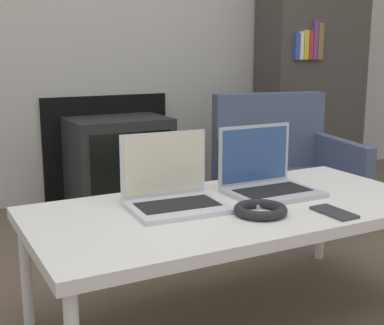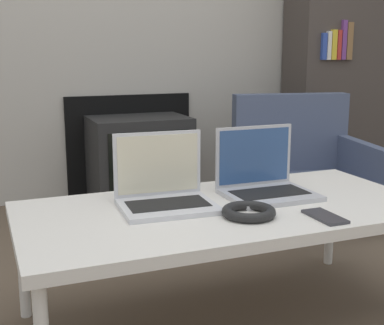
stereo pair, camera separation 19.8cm
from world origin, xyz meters
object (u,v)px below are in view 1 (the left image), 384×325
at_px(laptop_left, 173,191).
at_px(tv, 119,162).
at_px(headphones, 260,210).
at_px(armchair, 281,160).
at_px(phone, 334,212).
at_px(laptop_right, 266,179).

height_order(laptop_left, tv, laptop_left).
bearing_deg(laptop_left, headphones, -42.86).
relative_size(tv, armchair, 0.71).
bearing_deg(phone, laptop_right, 96.89).
relative_size(headphones, phone, 1.10).
height_order(laptop_right, phone, laptop_right).
bearing_deg(laptop_left, laptop_right, 3.38).
bearing_deg(armchair, laptop_left, -129.78).
height_order(phone, armchair, armchair).
bearing_deg(headphones, armchair, 50.23).
xyz_separation_m(headphones, phone, (0.21, -0.10, -0.01)).
relative_size(phone, tv, 0.26).
bearing_deg(laptop_right, armchair, 49.81).
distance_m(laptop_left, armchair, 1.39).
height_order(laptop_left, armchair, armchair).
xyz_separation_m(headphones, tv, (0.13, 1.61, -0.16)).
bearing_deg(armchair, phone, -108.31).
relative_size(headphones, tv, 0.29).
height_order(headphones, phone, headphones).
bearing_deg(armchair, laptop_right, -117.99).
xyz_separation_m(phone, armchair, (0.68, 1.16, -0.11)).
xyz_separation_m(laptop_right, armchair, (0.72, 0.85, -0.16)).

